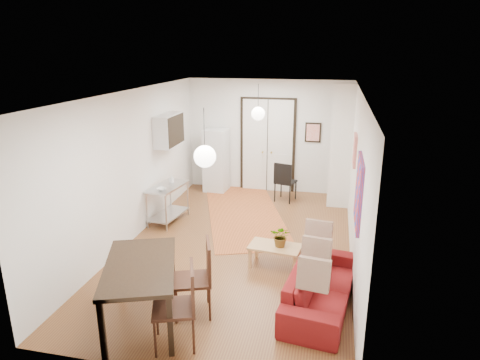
% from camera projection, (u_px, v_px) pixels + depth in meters
% --- Properties ---
extents(floor, '(7.00, 7.00, 0.00)m').
position_uv_depth(floor, '(238.00, 245.00, 8.25)').
color(floor, brown).
rests_on(floor, ground).
extents(ceiling, '(4.20, 7.00, 0.02)m').
position_uv_depth(ceiling, '(238.00, 93.00, 7.39)').
color(ceiling, silver).
rests_on(ceiling, wall_back).
extents(wall_back, '(4.20, 0.02, 2.90)m').
position_uv_depth(wall_back, '(268.00, 136.00, 11.08)').
color(wall_back, silver).
rests_on(wall_back, floor).
extents(wall_front, '(4.20, 0.02, 2.90)m').
position_uv_depth(wall_front, '(165.00, 263.00, 4.56)').
color(wall_front, silver).
rests_on(wall_front, floor).
extents(wall_left, '(0.02, 7.00, 2.90)m').
position_uv_depth(wall_left, '(132.00, 166.00, 8.26)').
color(wall_left, silver).
rests_on(wall_left, floor).
extents(wall_right, '(0.02, 7.00, 2.90)m').
position_uv_depth(wall_right, '(356.00, 180.00, 7.38)').
color(wall_right, silver).
rests_on(wall_right, floor).
extents(double_doors, '(1.44, 0.06, 2.50)m').
position_uv_depth(double_doors, '(268.00, 146.00, 11.12)').
color(double_doors, silver).
rests_on(double_doors, wall_back).
extents(stub_partition, '(0.50, 0.10, 2.90)m').
position_uv_depth(stub_partition, '(341.00, 148.00, 9.81)').
color(stub_partition, silver).
rests_on(stub_partition, floor).
extents(wall_cabinet, '(0.35, 1.00, 0.70)m').
position_uv_depth(wall_cabinet, '(169.00, 130.00, 9.48)').
color(wall_cabinet, silver).
rests_on(wall_cabinet, wall_left).
extents(painting_popart, '(0.05, 1.00, 1.00)m').
position_uv_depth(painting_popart, '(359.00, 192.00, 6.16)').
color(painting_popart, red).
rests_on(painting_popart, wall_right).
extents(painting_abstract, '(0.05, 0.50, 0.60)m').
position_uv_depth(painting_abstract, '(355.00, 150.00, 8.03)').
color(painting_abstract, beige).
rests_on(painting_abstract, wall_right).
extents(poster_back, '(0.40, 0.03, 0.50)m').
position_uv_depth(poster_back, '(313.00, 133.00, 10.77)').
color(poster_back, red).
rests_on(poster_back, wall_back).
extents(print_left, '(0.03, 0.44, 0.54)m').
position_uv_depth(print_left, '(171.00, 124.00, 9.97)').
color(print_left, '#9C6A41').
rests_on(print_left, wall_left).
extents(pendant_back, '(0.30, 0.30, 0.80)m').
position_uv_depth(pendant_back, '(258.00, 114.00, 9.45)').
color(pendant_back, white).
rests_on(pendant_back, ceiling).
extents(pendant_front, '(0.30, 0.30, 0.80)m').
position_uv_depth(pendant_front, '(205.00, 156.00, 5.72)').
color(pendant_front, white).
rests_on(pendant_front, ceiling).
extents(kilim_rug, '(2.87, 4.49, 0.01)m').
position_uv_depth(kilim_rug, '(243.00, 212.00, 9.92)').
color(kilim_rug, '#BE622F').
rests_on(kilim_rug, floor).
extents(sofa, '(2.17, 1.10, 0.61)m').
position_uv_depth(sofa, '(321.00, 286.00, 6.26)').
color(sofa, maroon).
rests_on(sofa, floor).
extents(coffee_table, '(0.93, 0.59, 0.39)m').
position_uv_depth(coffee_table, '(275.00, 249.00, 7.35)').
color(coffee_table, tan).
rests_on(coffee_table, floor).
extents(potted_plant, '(0.38, 0.34, 0.38)m').
position_uv_depth(potted_plant, '(281.00, 236.00, 7.26)').
color(potted_plant, '#34632C').
rests_on(potted_plant, coffee_table).
extents(kitchen_counter, '(0.67, 1.13, 0.82)m').
position_uv_depth(kitchen_counter, '(168.00, 199.00, 9.25)').
color(kitchen_counter, '#AEB0B3').
rests_on(kitchen_counter, floor).
extents(bowl, '(0.24, 0.24, 0.05)m').
position_uv_depth(bowl, '(162.00, 189.00, 8.87)').
color(bowl, silver).
rests_on(bowl, kitchen_counter).
extents(soap_bottle, '(0.10, 0.10, 0.17)m').
position_uv_depth(soap_bottle, '(171.00, 179.00, 9.36)').
color(soap_bottle, '#548AB8').
rests_on(soap_bottle, kitchen_counter).
extents(fridge, '(0.62, 0.62, 1.64)m').
position_uv_depth(fridge, '(216.00, 160.00, 11.21)').
color(fridge, silver).
rests_on(fridge, floor).
extents(dining_table, '(1.41, 1.82, 0.89)m').
position_uv_depth(dining_table, '(140.00, 271.00, 5.72)').
color(dining_table, black).
rests_on(dining_table, floor).
extents(dining_chair_near, '(0.67, 0.81, 1.09)m').
position_uv_depth(dining_chair_near, '(194.00, 269.00, 6.07)').
color(dining_chair_near, '#3A1C12').
rests_on(dining_chair_near, floor).
extents(dining_chair_far, '(0.67, 0.81, 1.09)m').
position_uv_depth(dining_chair_far, '(177.00, 296.00, 5.41)').
color(dining_chair_far, '#3A1C12').
rests_on(dining_chair_far, floor).
extents(black_side_chair, '(0.56, 0.57, 0.99)m').
position_uv_depth(black_side_chair, '(286.00, 177.00, 10.59)').
color(black_side_chair, black).
rests_on(black_side_chair, floor).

